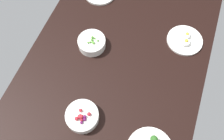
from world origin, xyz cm
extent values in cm
cube|color=black|center=(0.00, 0.00, 2.00)|extent=(148.69, 93.63, 4.00)
cylinder|color=#9EBC72|center=(-27.20, -29.60, 6.45)|extent=(1.20, 1.20, 2.76)
sphere|color=#2D6023|center=(-27.20, -29.60, 9.11)|extent=(3.42, 3.42, 3.42)
cylinder|color=white|center=(11.40, 15.80, 6.52)|extent=(14.90, 14.90, 5.05)
torus|color=white|center=(11.40, 15.80, 9.05)|extent=(15.11, 15.11, 0.80)
sphere|color=#599E38|center=(9.87, 15.97, 9.59)|extent=(1.09, 1.09, 1.09)
sphere|color=#599E38|center=(10.39, 14.73, 9.59)|extent=(1.08, 1.08, 1.08)
sphere|color=#599E38|center=(9.33, 16.94, 9.55)|extent=(1.01, 1.01, 1.01)
sphere|color=#599E38|center=(12.93, 14.63, 9.57)|extent=(1.04, 1.04, 1.04)
sphere|color=#599E38|center=(11.48, 15.57, 9.73)|extent=(1.38, 1.38, 1.38)
sphere|color=#599E38|center=(10.00, 14.07, 9.78)|extent=(1.46, 1.46, 1.46)
sphere|color=#599E38|center=(13.06, 15.93, 9.75)|extent=(1.41, 1.41, 1.41)
sphere|color=#599E38|center=(12.19, 12.42, 9.59)|extent=(1.10, 1.10, 1.10)
cylinder|color=white|center=(-27.91, 4.70, 6.37)|extent=(15.60, 15.60, 4.74)
torus|color=white|center=(-27.91, 4.70, 8.74)|extent=(15.78, 15.78, 0.80)
sphere|color=maroon|center=(-30.29, 3.72, 9.48)|extent=(1.47, 1.47, 1.47)
sphere|color=#59144C|center=(-29.52, 2.56, 9.52)|extent=(1.55, 1.55, 1.55)
sphere|color=#B2232D|center=(-26.57, 1.61, 9.64)|extent=(1.81, 1.81, 1.81)
sphere|color=#59144C|center=(-31.35, 3.31, 9.46)|extent=(1.45, 1.45, 1.45)
sphere|color=#B2232D|center=(-29.06, 5.04, 9.79)|extent=(2.10, 2.10, 2.10)
sphere|color=#59144C|center=(-28.39, 2.99, 9.53)|extent=(1.58, 1.58, 1.58)
sphere|color=#B2232D|center=(-30.52, 6.13, 9.64)|extent=(1.80, 1.80, 1.80)
sphere|color=#B2232D|center=(-26.26, 5.98, 9.56)|extent=(1.64, 1.64, 1.64)
sphere|color=#B2232D|center=(-28.91, 4.47, 9.76)|extent=(2.04, 2.04, 2.04)
cylinder|color=white|center=(31.82, -31.44, 4.61)|extent=(19.66, 19.66, 1.23)
torus|color=#B7B7BC|center=(31.82, -31.44, 5.23)|extent=(17.80, 17.80, 0.50)
ellipsoid|color=white|center=(29.45, -32.06, 6.62)|extent=(5.07, 5.07, 2.79)
sphere|color=yellow|center=(29.45, -32.06, 7.88)|extent=(2.03, 2.03, 2.03)
ellipsoid|color=white|center=(34.27, -31.56, 6.45)|extent=(4.45, 4.45, 2.45)
sphere|color=yellow|center=(34.27, -31.56, 7.55)|extent=(1.78, 1.78, 1.78)
camera|label=1|loc=(-53.64, -19.49, 120.37)|focal=39.74mm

